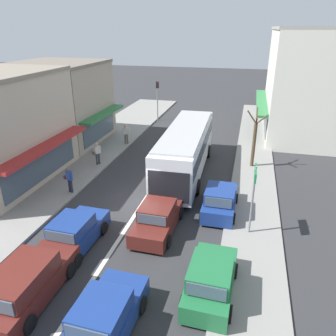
% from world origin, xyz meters
% --- Properties ---
extents(ground_plane, '(140.00, 140.00, 0.00)m').
position_xyz_m(ground_plane, '(0.00, 0.00, 0.00)').
color(ground_plane, '#2D2D30').
extents(lane_centre_line, '(0.20, 28.00, 0.01)m').
position_xyz_m(lane_centre_line, '(0.00, 4.00, 0.00)').
color(lane_centre_line, silver).
rests_on(lane_centre_line, ground).
extents(sidewalk_left, '(5.20, 44.00, 0.14)m').
position_xyz_m(sidewalk_left, '(-6.80, 6.00, 0.07)').
color(sidewalk_left, gray).
rests_on(sidewalk_left, ground).
extents(kerb_right, '(2.80, 44.00, 0.12)m').
position_xyz_m(kerb_right, '(6.20, 6.00, 0.06)').
color(kerb_right, gray).
rests_on(kerb_right, ground).
extents(shopfront_mid_block, '(7.83, 7.28, 6.79)m').
position_xyz_m(shopfront_mid_block, '(-10.18, 9.44, 3.39)').
color(shopfront_mid_block, gray).
rests_on(shopfront_mid_block, ground).
extents(building_right_far, '(9.90, 13.18, 9.43)m').
position_xyz_m(building_right_far, '(11.48, 17.66, 4.71)').
color(building_right_far, silver).
rests_on(building_right_far, ground).
extents(city_bus, '(2.96, 10.92, 3.23)m').
position_xyz_m(city_bus, '(1.56, 5.16, 1.88)').
color(city_bus, silver).
rests_on(city_bus, ground).
extents(sedan_queue_far_back, '(1.98, 4.24, 1.47)m').
position_xyz_m(sedan_queue_far_back, '(-1.80, -4.25, 0.66)').
color(sedan_queue_far_back, navy).
rests_on(sedan_queue_far_back, ground).
extents(sedan_queue_gap_filler, '(1.95, 4.23, 1.47)m').
position_xyz_m(sedan_queue_gap_filler, '(1.59, -2.00, 0.66)').
color(sedan_queue_gap_filler, '#561E19').
rests_on(sedan_queue_gap_filler, ground).
extents(sedan_adjacent_lane_trail, '(1.99, 4.25, 1.47)m').
position_xyz_m(sedan_adjacent_lane_trail, '(1.55, -8.38, 0.66)').
color(sedan_adjacent_lane_trail, navy).
rests_on(sedan_adjacent_lane_trail, ground).
extents(wagon_adjacent_lane_lead, '(1.95, 4.50, 1.58)m').
position_xyz_m(wagon_adjacent_lane_lead, '(-1.82, -7.58, 0.75)').
color(wagon_adjacent_lane_lead, '#561E19').
rests_on(wagon_adjacent_lane_lead, ground).
extents(parked_hatchback_kerb_front, '(1.90, 3.75, 1.54)m').
position_xyz_m(parked_hatchback_kerb_front, '(4.69, -5.72, 0.71)').
color(parked_hatchback_kerb_front, '#1E6638').
rests_on(parked_hatchback_kerb_front, ground).
extents(parked_hatchback_kerb_second, '(1.84, 3.71, 1.54)m').
position_xyz_m(parked_hatchback_kerb_second, '(4.41, 0.45, 0.71)').
color(parked_hatchback_kerb_second, navy).
rests_on(parked_hatchback_kerb_second, ground).
extents(traffic_light_downstreet, '(0.33, 0.24, 4.20)m').
position_xyz_m(traffic_light_downstreet, '(-4.06, 18.12, 2.85)').
color(traffic_light_downstreet, gray).
rests_on(traffic_light_downstreet, ground).
extents(directional_road_sign, '(0.10, 1.40, 3.60)m').
position_xyz_m(directional_road_sign, '(6.03, -1.29, 2.68)').
color(directional_road_sign, gray).
rests_on(directional_road_sign, ground).
extents(street_tree_right, '(1.47, 1.58, 4.26)m').
position_xyz_m(street_tree_right, '(6.04, 7.34, 2.01)').
color(street_tree_right, brown).
rests_on(street_tree_right, ground).
extents(pedestrian_with_handbag_near, '(0.66, 0.37, 1.63)m').
position_xyz_m(pedestrian_with_handbag_near, '(-4.58, 0.40, 1.07)').
color(pedestrian_with_handbag_near, '#232838').
rests_on(pedestrian_with_handbag_near, sidewalk_left).
extents(pedestrian_browsing_midblock, '(0.57, 0.27, 1.63)m').
position_xyz_m(pedestrian_browsing_midblock, '(-4.52, 9.77, 1.07)').
color(pedestrian_browsing_midblock, '#4C4742').
rests_on(pedestrian_browsing_midblock, sidewalk_left).
extents(pedestrian_far_walker, '(0.51, 0.60, 1.63)m').
position_xyz_m(pedestrian_far_walker, '(-4.88, 4.86, 1.07)').
color(pedestrian_far_walker, '#333338').
rests_on(pedestrian_far_walker, sidewalk_left).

